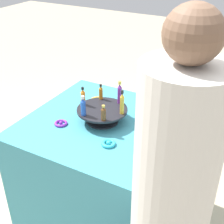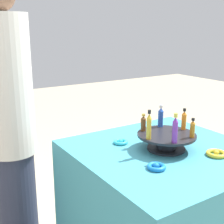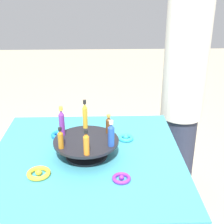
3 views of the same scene
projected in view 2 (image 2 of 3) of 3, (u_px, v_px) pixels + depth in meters
name	position (u px, v px, depth m)	size (l,w,h in m)	color
party_table	(163.00, 214.00, 1.76)	(0.92, 0.92, 0.78)	teal
display_stand	(166.00, 140.00, 1.64)	(0.31, 0.31, 0.09)	black
bottle_brown	(143.00, 123.00, 1.67)	(0.03, 0.03, 0.09)	brown
bottle_gold	(149.00, 126.00, 1.54)	(0.02, 0.02, 0.15)	gold
bottle_purple	(175.00, 129.00, 1.49)	(0.03, 0.03, 0.15)	#702D93
bottle_amber	(192.00, 129.00, 1.57)	(0.02, 0.02, 0.10)	#AD6B19
bottle_orange	(184.00, 120.00, 1.69)	(0.03, 0.03, 0.12)	orange
bottle_blue	(161.00, 117.00, 1.74)	(0.03, 0.03, 0.12)	#234CAD
ribbon_bow_blue	(156.00, 167.00, 1.42)	(0.09, 0.09, 0.03)	blue
ribbon_bow_gold	(216.00, 154.00, 1.57)	(0.10, 0.10, 0.03)	gold
ribbon_bow_purple	(173.00, 133.00, 1.88)	(0.08, 0.08, 0.02)	purple
ribbon_bow_teal	(121.00, 142.00, 1.73)	(0.08, 0.08, 0.03)	#2DB7CC
person_figure	(11.00, 130.00, 1.80)	(0.28, 0.28, 1.64)	#282D42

